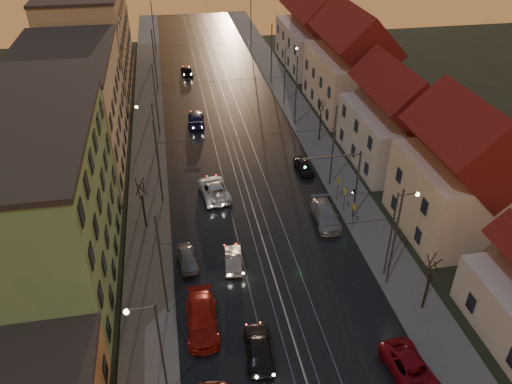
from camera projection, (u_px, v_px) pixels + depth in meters
road at (228, 126)px, 63.98m from camera, size 16.00×120.00×0.04m
sidewalk_left at (148, 132)px, 62.45m from camera, size 4.00×120.00×0.15m
sidewalk_right at (303, 120)px, 65.45m from camera, size 4.00×120.00×0.15m
tram_rail_0 at (211, 127)px, 63.63m from camera, size 0.06×120.00×0.03m
tram_rail_1 at (222, 126)px, 63.84m from camera, size 0.06×120.00×0.03m
tram_rail_2 at (234, 125)px, 64.07m from camera, size 0.06×120.00×0.03m
tram_rail_3 at (244, 125)px, 64.29m from camera, size 0.06×120.00×0.03m
apartment_left_1 at (34, 216)px, 36.37m from camera, size 10.00×18.00×13.00m
apartment_left_2 at (71, 112)px, 53.14m from camera, size 10.00×20.00×12.00m
apartment_left_3 at (90, 39)px, 72.39m from camera, size 10.00×24.00×14.00m
house_right_1 at (459, 177)px, 42.94m from camera, size 8.67×10.20×10.80m
house_right_2 at (396, 122)px, 54.11m from camera, size 9.18×12.24×9.20m
house_right_3 at (351, 67)px, 65.85m from camera, size 9.18×14.28×11.50m
house_right_4 at (313, 35)px, 81.11m from camera, size 9.18×16.32×10.00m
catenary_pole_l_1 at (162, 267)px, 34.67m from camera, size 0.16×0.16×9.00m
catenary_pole_r_1 at (394, 240)px, 37.25m from camera, size 0.16×0.16×9.00m
catenary_pole_l_2 at (158, 162)px, 47.04m from camera, size 0.16×0.16×9.00m
catenary_pole_r_2 at (333, 147)px, 49.63m from camera, size 0.16×0.16×9.00m
catenary_pole_l_3 at (156, 101)px, 59.42m from camera, size 0.16×0.16×9.00m
catenary_pole_r_3 at (296, 91)px, 62.00m from camera, size 0.16×0.16×9.00m
catenary_pole_l_4 at (155, 61)px, 71.79m from camera, size 0.16×0.16×9.00m
catenary_pole_r_4 at (271, 54)px, 74.37m from camera, size 0.16×0.16×9.00m
catenary_pole_l_5 at (154, 28)px, 86.64m from camera, size 0.16×0.16×9.00m
catenary_pole_r_5 at (251, 23)px, 89.22m from camera, size 0.16×0.16×9.00m
street_lamp_0 at (155, 344)px, 28.61m from camera, size 1.75×0.32×8.00m
street_lamp_1 at (396, 227)px, 37.94m from camera, size 1.75×0.32×8.00m
street_lamp_2 at (152, 131)px, 51.71m from camera, size 1.75×0.32×8.00m
street_lamp_3 at (287, 69)px, 67.64m from camera, size 1.75×0.32×8.00m
traffic_light_mast at (347, 178)px, 44.53m from camera, size 5.30×0.32×7.20m
bare_tree_0 at (143, 205)px, 44.60m from camera, size 1.09×1.09×5.11m
bare_tree_1 at (428, 284)px, 36.12m from camera, size 1.09×1.09×5.11m
bare_tree_2 at (320, 122)px, 59.24m from camera, size 1.09×1.09×5.11m
driving_car_0 at (259, 348)px, 33.46m from camera, size 2.14×4.60×1.52m
driving_car_1 at (233, 260)px, 41.22m from camera, size 1.73×3.94×1.26m
driving_car_2 at (214, 189)px, 49.98m from camera, size 3.21×5.83×1.55m
driving_car_3 at (196, 119)px, 64.12m from camera, size 2.33×5.18×1.47m
driving_car_4 at (187, 71)px, 79.70m from camera, size 2.02×4.02×1.31m
parked_left_2 at (202, 319)px, 35.54m from camera, size 2.35×5.49×1.58m
parked_left_3 at (187, 258)px, 41.36m from camera, size 1.87×3.80×1.25m
parked_right_0 at (412, 371)px, 31.94m from camera, size 2.95×5.44×1.45m
parked_right_1 at (326, 215)px, 46.30m from camera, size 2.32×5.25×1.50m
parked_right_2 at (304, 166)px, 54.13m from camera, size 1.75×3.85×1.28m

